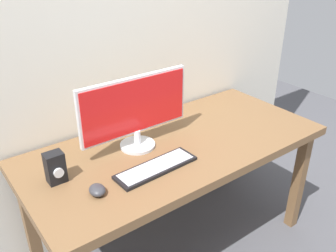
{
  "coord_description": "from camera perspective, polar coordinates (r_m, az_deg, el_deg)",
  "views": [
    {
      "loc": [
        -1.06,
        -1.34,
        1.74
      ],
      "look_at": [
        -0.06,
        0.0,
        0.88
      ],
      "focal_mm": 38.91,
      "sensor_mm": 36.0,
      "label": 1
    }
  ],
  "objects": [
    {
      "name": "audio_controller",
      "position": [
        1.71,
        -17.24,
        -6.26
      ],
      "size": [
        0.08,
        0.08,
        0.15
      ],
      "color": "black",
      "rests_on": "desk"
    },
    {
      "name": "mouse",
      "position": [
        1.62,
        -11.02,
        -9.82
      ],
      "size": [
        0.08,
        0.1,
        0.04
      ],
      "primitive_type": "ellipsoid",
      "rotation": [
        0.0,
        0.0,
        -0.12
      ],
      "color": "#333338",
      "rests_on": "desk"
    },
    {
      "name": "keyboard_primary",
      "position": [
        1.76,
        -1.87,
        -6.5
      ],
      "size": [
        0.42,
        0.15,
        0.02
      ],
      "color": "black",
      "rests_on": "desk"
    },
    {
      "name": "monitor",
      "position": [
        1.86,
        -5.17,
        2.54
      ],
      "size": [
        0.62,
        0.19,
        0.39
      ],
      "color": "silver",
      "rests_on": "desk"
    },
    {
      "name": "desk",
      "position": [
        2.02,
        1.3,
        -4.59
      ],
      "size": [
        1.65,
        0.77,
        0.76
      ],
      "color": "brown",
      "rests_on": "ground_plane"
    },
    {
      "name": "ground_plane",
      "position": [
        2.44,
        1.12,
        -18.18
      ],
      "size": [
        6.0,
        6.0,
        0.0
      ],
      "primitive_type": "plane",
      "color": "#4C4C51"
    }
  ]
}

